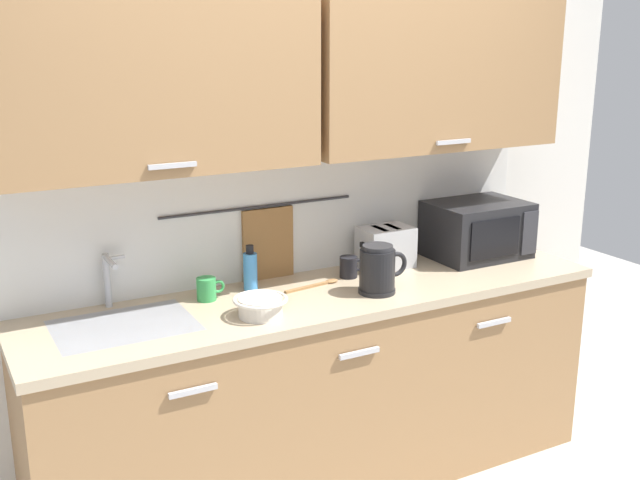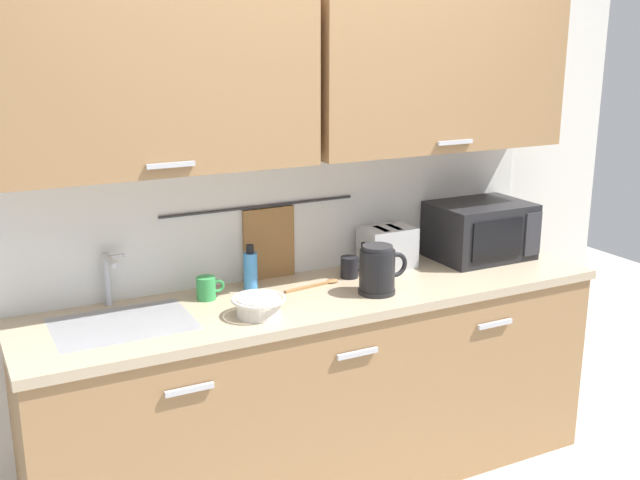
% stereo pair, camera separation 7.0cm
% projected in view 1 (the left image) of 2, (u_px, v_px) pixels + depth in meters
% --- Properties ---
extents(counter_unit, '(2.53, 0.64, 0.90)m').
position_uv_depth(counter_unit, '(319.00, 388.00, 3.36)').
color(counter_unit, '#997047').
rests_on(counter_unit, ground).
extents(back_wall_assembly, '(3.70, 0.41, 2.50)m').
position_uv_depth(back_wall_assembly, '(296.00, 139.00, 3.28)').
color(back_wall_assembly, silver).
rests_on(back_wall_assembly, ground).
extents(sink_faucet, '(0.09, 0.17, 0.22)m').
position_uv_depth(sink_faucet, '(108.00, 274.00, 3.02)').
color(sink_faucet, '#B2B5BA').
rests_on(sink_faucet, counter_unit).
extents(microwave, '(0.46, 0.35, 0.27)m').
position_uv_depth(microwave, '(477.00, 229.00, 3.73)').
color(microwave, black).
rests_on(microwave, counter_unit).
extents(electric_kettle, '(0.23, 0.16, 0.21)m').
position_uv_depth(electric_kettle, '(378.00, 270.00, 3.22)').
color(electric_kettle, black).
rests_on(electric_kettle, counter_unit).
extents(dish_soap_bottle, '(0.06, 0.06, 0.20)m').
position_uv_depth(dish_soap_bottle, '(250.00, 270.00, 3.26)').
color(dish_soap_bottle, '#3F8CD8').
rests_on(dish_soap_bottle, counter_unit).
extents(mug_near_sink, '(0.12, 0.08, 0.09)m').
position_uv_depth(mug_near_sink, '(207.00, 289.00, 3.14)').
color(mug_near_sink, green).
rests_on(mug_near_sink, counter_unit).
extents(mixing_bowl, '(0.21, 0.21, 0.08)m').
position_uv_depth(mixing_bowl, '(260.00, 305.00, 2.96)').
color(mixing_bowl, silver).
rests_on(mixing_bowl, counter_unit).
extents(toaster, '(0.26, 0.17, 0.19)m').
position_uv_depth(toaster, '(386.00, 247.00, 3.57)').
color(toaster, '#B7BABF').
rests_on(toaster, counter_unit).
extents(mug_by_kettle, '(0.12, 0.08, 0.09)m').
position_uv_depth(mug_by_kettle, '(349.00, 267.00, 3.43)').
color(mug_by_kettle, black).
rests_on(mug_by_kettle, counter_unit).
extents(wooden_spoon, '(0.28, 0.07, 0.01)m').
position_uv_depth(wooden_spoon, '(318.00, 284.00, 3.33)').
color(wooden_spoon, '#9E7042').
rests_on(wooden_spoon, counter_unit).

